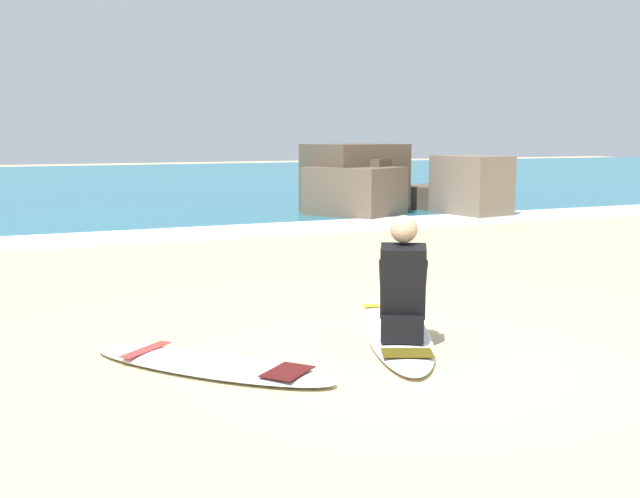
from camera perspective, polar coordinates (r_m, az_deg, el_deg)
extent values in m
plane|color=#CCB584|center=(5.75, 6.57, -8.05)|extent=(80.00, 80.00, 0.00)
cube|color=teal|center=(25.94, -18.07, 4.53)|extent=(80.00, 28.00, 0.10)
cube|color=white|center=(12.47, -10.94, 1.03)|extent=(80.00, 0.90, 0.11)
ellipsoid|color=white|center=(6.46, 5.58, -5.88)|extent=(1.54, 2.58, 0.07)
cube|color=gold|center=(7.15, 5.01, -4.15)|extent=(0.48, 0.29, 0.01)
cube|color=#4C400C|center=(5.65, 6.43, -7.58)|extent=(0.43, 0.37, 0.01)
cube|color=black|center=(5.96, 6.06, -5.70)|extent=(0.41, 0.39, 0.20)
cylinder|color=black|center=(6.10, 5.14, -3.90)|extent=(0.34, 0.43, 0.43)
cylinder|color=black|center=(6.31, 5.04, -3.77)|extent=(0.23, 0.28, 0.42)
cube|color=black|center=(6.42, 4.98, -5.34)|extent=(0.20, 0.24, 0.05)
cylinder|color=black|center=(6.10, 7.03, -3.93)|extent=(0.34, 0.43, 0.43)
cylinder|color=black|center=(6.31, 7.13, -3.80)|extent=(0.23, 0.28, 0.42)
cube|color=black|center=(6.42, 7.13, -5.37)|extent=(0.20, 0.24, 0.05)
cube|color=black|center=(5.92, 6.11, -2.32)|extent=(0.44, 0.42, 0.57)
sphere|color=tan|center=(5.89, 6.17, 1.46)|extent=(0.21, 0.21, 0.21)
cylinder|color=black|center=(6.07, 4.80, -1.81)|extent=(0.28, 0.39, 0.31)
cylinder|color=black|center=(6.07, 7.44, -1.85)|extent=(0.28, 0.39, 0.31)
ellipsoid|color=silver|center=(5.53, -8.18, -8.38)|extent=(1.64, 1.85, 0.07)
cube|color=red|center=(5.84, -12.66, -7.20)|extent=(0.43, 0.38, 0.01)
cube|color=#4A1311|center=(5.20, -2.41, -8.96)|extent=(0.43, 0.42, 0.01)
cube|color=#756656|center=(15.23, 11.03, 4.44)|extent=(1.10, 1.54, 1.22)
cube|color=brown|center=(14.90, 2.56, 4.10)|extent=(1.96, 2.04, 1.01)
cube|color=brown|center=(16.41, 8.33, 3.63)|extent=(1.61, 1.58, 0.56)
cube|color=brown|center=(15.52, 2.57, 5.06)|extent=(2.02, 1.76, 1.43)
cube|color=brown|center=(15.38, 3.96, 4.50)|extent=(1.26, 1.20, 1.16)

